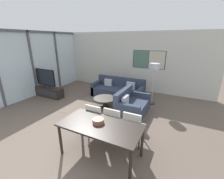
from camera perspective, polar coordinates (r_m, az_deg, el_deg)
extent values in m
plane|color=brown|center=(3.85, -28.71, -23.69)|extent=(24.00, 24.00, 0.00)
cube|color=silver|center=(7.58, 6.55, 10.59)|extent=(7.82, 0.06, 2.80)
cube|color=#2D2D33|center=(7.24, 13.82, 11.00)|extent=(1.50, 0.01, 0.82)
cube|color=#4C7060|center=(7.33, 10.98, 11.28)|extent=(0.71, 0.02, 0.78)
cube|color=beige|center=(7.16, 16.69, 10.68)|extent=(0.71, 0.02, 0.78)
cube|color=silver|center=(7.43, -28.14, 8.36)|extent=(0.02, 5.63, 2.80)
cube|color=#515156|center=(7.33, -29.68, 18.73)|extent=(0.07, 5.63, 0.10)
cube|color=#515156|center=(7.40, -28.00, 8.36)|extent=(0.07, 0.08, 2.80)
cube|color=#515156|center=(8.29, -20.11, 10.28)|extent=(0.07, 0.08, 2.80)
cube|color=#706051|center=(5.73, -2.73, -6.63)|extent=(2.48, 2.11, 0.01)
cube|color=black|center=(7.33, -23.38, -0.65)|extent=(1.63, 0.38, 0.44)
cube|color=#2D2D33|center=(7.21, -24.56, -1.11)|extent=(1.50, 0.01, 0.24)
cube|color=#2D2D33|center=(7.26, -23.62, 1.16)|extent=(0.36, 0.20, 0.05)
cube|color=#2D2D33|center=(7.24, -23.69, 1.65)|extent=(0.06, 0.03, 0.08)
cube|color=black|center=(7.16, -24.04, 4.27)|extent=(1.08, 0.04, 0.72)
cube|color=black|center=(7.14, -24.18, 4.22)|extent=(1.01, 0.01, 0.65)
cube|color=#2D384C|center=(6.59, 2.10, -1.23)|extent=(2.26, 0.85, 0.42)
cube|color=#2D384C|center=(6.82, 3.35, 1.32)|extent=(2.26, 0.16, 0.84)
cube|color=#2D384C|center=(7.04, -5.72, 0.79)|extent=(0.14, 0.85, 0.60)
cube|color=#2D384C|center=(6.22, 10.99, -1.93)|extent=(0.14, 0.85, 0.60)
cube|color=#B2B7C1|center=(6.85, -1.40, 2.73)|extent=(0.36, 0.12, 0.30)
cube|color=#B2B7C1|center=(6.43, 7.17, 1.50)|extent=(0.36, 0.12, 0.30)
cube|color=#2D384C|center=(5.21, 7.93, -7.03)|extent=(0.85, 1.36, 0.42)
cube|color=#2D384C|center=(5.23, 4.44, -4.26)|extent=(0.16, 1.36, 0.84)
cube|color=#2D384C|center=(4.65, 5.47, -8.98)|extent=(0.85, 0.14, 0.60)
cube|color=#2D384C|center=(5.70, 10.00, -3.80)|extent=(0.85, 0.14, 0.60)
cube|color=#B2B7C1|center=(4.86, 5.10, -4.22)|extent=(0.12, 0.36, 0.30)
cylinder|color=black|center=(5.73, -2.73, -6.53)|extent=(0.38, 0.38, 0.03)
cylinder|color=black|center=(5.67, -2.75, -5.16)|extent=(0.15, 0.15, 0.33)
cylinder|color=black|center=(5.59, -2.78, -3.43)|extent=(0.84, 0.84, 0.04)
cube|color=black|center=(3.21, -4.45, -13.46)|extent=(1.74, 0.85, 0.04)
cylinder|color=black|center=(3.63, -19.04, -17.64)|extent=(0.06, 0.06, 0.73)
cylinder|color=black|center=(2.92, 6.94, -27.20)|extent=(0.06, 0.06, 0.73)
cylinder|color=black|center=(4.07, -11.59, -12.64)|extent=(0.06, 0.06, 0.73)
cylinder|color=black|center=(3.45, 11.40, -19.03)|extent=(0.06, 0.06, 0.73)
cube|color=beige|center=(4.10, -5.42, -11.17)|extent=(0.46, 0.46, 0.06)
cube|color=beige|center=(3.83, -7.18, -9.26)|extent=(0.42, 0.05, 0.44)
cylinder|color=black|center=(4.18, -9.23, -14.36)|extent=(0.04, 0.04, 0.39)
cylinder|color=black|center=(3.99, -4.37, -15.92)|extent=(0.04, 0.04, 0.39)
cylinder|color=black|center=(4.45, -6.17, -11.93)|extent=(0.04, 0.04, 0.39)
cylinder|color=black|center=(4.27, -1.53, -13.24)|extent=(0.04, 0.04, 0.39)
cube|color=beige|center=(3.92, 1.26, -12.60)|extent=(0.46, 0.46, 0.06)
cube|color=beige|center=(3.63, -0.14, -10.73)|extent=(0.42, 0.05, 0.44)
cylinder|color=black|center=(3.97, -2.77, -16.02)|extent=(0.04, 0.04, 0.39)
cylinder|color=black|center=(3.82, 2.70, -17.56)|extent=(0.04, 0.04, 0.39)
cylinder|color=black|center=(4.27, -0.06, -13.30)|extent=(0.04, 0.04, 0.39)
cylinder|color=black|center=(4.13, 5.06, -14.58)|extent=(0.04, 0.04, 0.39)
cube|color=beige|center=(3.78, 8.44, -14.11)|extent=(0.46, 0.46, 0.06)
cube|color=beige|center=(3.48, 7.52, -12.33)|extent=(0.42, 0.05, 0.44)
cylinder|color=black|center=(3.81, 4.26, -17.78)|extent=(0.04, 0.04, 0.39)
cylinder|color=black|center=(3.71, 10.30, -19.22)|extent=(0.04, 0.04, 0.39)
cylinder|color=black|center=(4.12, 6.49, -14.76)|extent=(0.04, 0.04, 0.39)
cylinder|color=black|center=(4.02, 12.04, -15.96)|extent=(0.04, 0.04, 0.39)
cylinder|color=#995642|center=(3.24, -5.27, -11.75)|extent=(0.25, 0.25, 0.09)
torus|color=#995642|center=(3.22, -5.29, -11.19)|extent=(0.25, 0.25, 0.02)
cylinder|color=#2D2D33|center=(6.22, 14.73, -5.10)|extent=(0.28, 0.28, 0.02)
cylinder|color=#B7B7BC|center=(5.98, 15.27, 1.00)|extent=(0.03, 0.03, 1.36)
cylinder|color=#B2B7C1|center=(5.79, 15.94, 8.48)|extent=(0.36, 0.36, 0.22)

